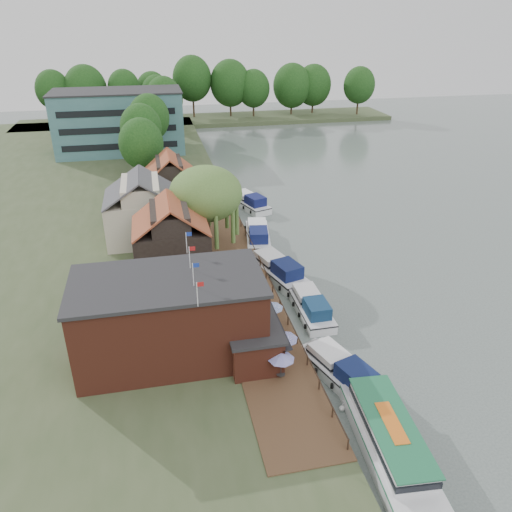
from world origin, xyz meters
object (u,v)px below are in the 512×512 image
cottage_b (142,207)px  swan (342,408)px  umbrella_0 (281,366)px  cruiser_4 (249,200)px  willow (206,210)px  umbrella_1 (283,345)px  tour_boat (393,445)px  umbrella_4 (252,298)px  cruiser_2 (277,267)px  umbrella_2 (265,334)px  cottage_c (170,183)px  umbrella_3 (271,314)px  pub (194,315)px  cottage_a (171,237)px  cruiser_0 (341,367)px  cruiser_1 (311,303)px  cruiser_3 (258,233)px  hotel_block (119,121)px

cottage_b → swan: cottage_b is taller
umbrella_0 → cruiser_4: umbrella_0 is taller
willow → umbrella_1: size_ratio=4.33×
umbrella_0 → tour_boat: bearing=-57.0°
willow → umbrella_4: bearing=-80.3°
umbrella_0 → cruiser_2: umbrella_0 is taller
umbrella_0 → umbrella_4: 10.60m
umbrella_2 → umbrella_4: same height
tour_boat → swan: tour_boat is taller
umbrella_4 → swan: 14.70m
cottage_c → umbrella_3: size_ratio=3.58×
umbrella_2 → umbrella_3: bearing=67.8°
cruiser_4 → tour_boat: bearing=-109.4°
pub → cruiser_2: (10.52, 13.17, -3.34)m
cottage_a → tour_boat: cottage_a is taller
cottage_b → umbrella_4: (9.98, -19.47, -2.96)m
cruiser_2 → umbrella_2: bearing=-125.3°
cottage_b → willow: size_ratio=0.92×
umbrella_0 → swan: 5.58m
umbrella_1 → cruiser_0: 4.99m
umbrella_3 → cruiser_1: bearing=29.4°
umbrella_1 → swan: 6.97m
pub → cottage_a: (-1.00, 15.00, 0.60)m
umbrella_0 → umbrella_4: bearing=91.0°
willow → umbrella_3: 18.42m
umbrella_1 → umbrella_2: (-1.13, 1.87, 0.00)m
cruiser_2 → cruiser_3: bearing=73.9°
pub → umbrella_3: 7.87m
hotel_block → willow: hotel_block is taller
cottage_c → umbrella_2: (5.90, -34.65, -2.96)m
tour_boat → cottage_a: bearing=118.4°
cruiser_4 → swan: (-1.66, -44.20, -0.99)m
umbrella_1 → cottage_b: bearing=111.8°
cottage_a → umbrella_2: (6.90, -15.65, -2.96)m
cottage_b → umbrella_1: 29.80m
willow → tour_boat: 34.84m
cottage_c → cruiser_1: bearing=-67.6°
cruiser_0 → umbrella_1: bearing=131.4°
cottage_c → cruiser_0: size_ratio=0.86×
umbrella_3 → tour_boat: bearing=-74.1°
umbrella_3 → umbrella_4: size_ratio=1.00×
umbrella_3 → cottage_c: bearing=102.7°
umbrella_3 → tour_boat: (4.54, -15.89, -0.88)m
cottage_c → cruiser_2: 23.66m
cottage_a → umbrella_3: bearing=-57.2°
umbrella_3 → cruiser_1: size_ratio=0.25×
umbrella_4 → cruiser_1: size_ratio=0.25×
cruiser_2 → umbrella_3: bearing=-124.2°
cruiser_2 → cruiser_3: 9.98m
cruiser_3 → cruiser_4: cruiser_3 is taller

